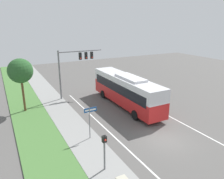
{
  "coord_description": "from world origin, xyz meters",
  "views": [
    {
      "loc": [
        -11.69,
        -12.37,
        9.6
      ],
      "look_at": [
        -0.21,
        9.2,
        1.94
      ],
      "focal_mm": 35.0,
      "sensor_mm": 36.0,
      "label": 1
    }
  ],
  "objects_px": {
    "pedestrian_signal": "(104,147)",
    "street_sign": "(90,118)",
    "bus": "(126,89)",
    "signal_gantry": "(75,63)"
  },
  "relations": [
    {
      "from": "pedestrian_signal",
      "to": "street_sign",
      "type": "bearing_deg",
      "value": 79.89
    },
    {
      "from": "bus",
      "to": "pedestrian_signal",
      "type": "distance_m",
      "value": 11.97
    },
    {
      "from": "signal_gantry",
      "to": "pedestrian_signal",
      "type": "bearing_deg",
      "value": -102.18
    },
    {
      "from": "pedestrian_signal",
      "to": "signal_gantry",
      "type": "bearing_deg",
      "value": 77.82
    },
    {
      "from": "pedestrian_signal",
      "to": "street_sign",
      "type": "relative_size",
      "value": 0.9
    },
    {
      "from": "signal_gantry",
      "to": "street_sign",
      "type": "relative_size",
      "value": 2.15
    },
    {
      "from": "signal_gantry",
      "to": "pedestrian_signal",
      "type": "xyz_separation_m",
      "value": [
        -3.26,
        -15.11,
        -2.77
      ]
    },
    {
      "from": "bus",
      "to": "street_sign",
      "type": "height_order",
      "value": "bus"
    },
    {
      "from": "bus",
      "to": "pedestrian_signal",
      "type": "relative_size",
      "value": 4.6
    },
    {
      "from": "bus",
      "to": "signal_gantry",
      "type": "height_order",
      "value": "signal_gantry"
    }
  ]
}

